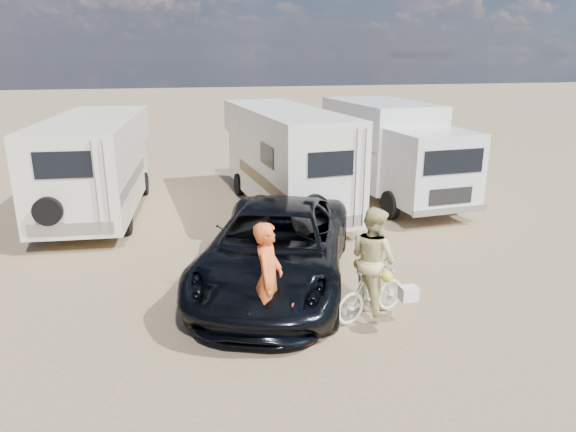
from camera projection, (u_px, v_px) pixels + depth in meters
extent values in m
plane|color=#967B59|center=(361.00, 302.00, 10.00)|extent=(140.00, 140.00, 0.00)
imported|color=black|center=(276.00, 247.00, 10.54)|extent=(4.66, 6.48, 1.64)
imported|color=red|center=(269.00, 319.00, 8.48)|extent=(1.74, 1.19, 0.87)
imported|color=beige|center=(371.00, 293.00, 9.31)|extent=(1.64, 1.00, 0.95)
imported|color=orange|center=(268.00, 290.00, 8.32)|extent=(0.70, 0.82, 1.90)
imported|color=#CFC67F|center=(373.00, 269.00, 9.17)|extent=(1.00, 1.12, 1.89)
imported|color=#272926|center=(430.00, 194.00, 16.17)|extent=(1.67, 1.14, 0.83)
cube|color=#205F8E|center=(314.00, 223.00, 14.04)|extent=(0.62, 0.52, 0.42)
cube|color=olive|center=(336.00, 226.00, 13.83)|extent=(0.66, 0.66, 0.40)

